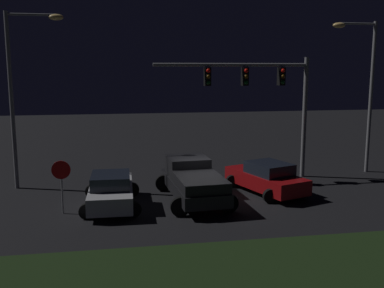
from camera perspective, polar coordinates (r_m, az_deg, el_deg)
ground_plane at (r=20.79m, az=1.35°, el=-6.91°), size 80.00×80.00×0.00m
pickup_truck at (r=20.27m, az=0.07°, el=-4.42°), size 3.11×5.52×1.80m
car_sedan at (r=21.78m, az=9.48°, el=-4.26°), size 3.36×4.75×1.51m
car_sedan_far at (r=19.59m, az=-10.28°, el=-5.85°), size 2.55×4.44×1.51m
traffic_signal_gantry at (r=24.04m, az=8.95°, el=7.08°), size 8.32×0.56×6.50m
street_lamp_left at (r=23.28m, az=-20.90°, el=7.68°), size 2.73×0.44×8.58m
street_lamp_right at (r=27.01m, az=21.06°, el=7.70°), size 2.62×0.44×8.48m
stop_sign at (r=18.97m, az=-16.33°, el=-4.04°), size 0.76×0.08×2.23m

